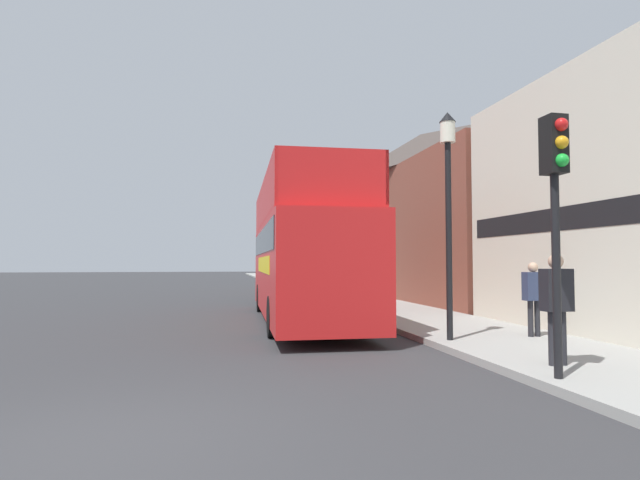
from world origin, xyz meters
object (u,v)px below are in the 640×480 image
(tour_bus, at_px, (302,259))
(lamp_post_nearest, at_px, (448,183))
(pedestrian_nearest, at_px, (557,298))
(traffic_signal, at_px, (556,185))
(lamp_post_third, at_px, (310,233))
(lamp_post_second, at_px, (352,225))
(parked_car_ahead_of_bus, at_px, (289,287))
(pedestrian_second, at_px, (533,292))

(tour_bus, distance_m, lamp_post_nearest, 5.89)
(pedestrian_nearest, bearing_deg, traffic_signal, -125.95)
(tour_bus, relative_size, lamp_post_third, 2.32)
(pedestrian_nearest, height_order, lamp_post_second, lamp_post_second)
(lamp_post_second, bearing_deg, lamp_post_nearest, -90.47)
(traffic_signal, height_order, lamp_post_third, lamp_post_third)
(tour_bus, xyz_separation_m, lamp_post_nearest, (2.30, -5.17, 1.63))
(tour_bus, bearing_deg, pedestrian_nearest, -68.28)
(parked_car_ahead_of_bus, xyz_separation_m, lamp_post_nearest, (1.51, -13.17, 2.86))
(parked_car_ahead_of_bus, distance_m, lamp_post_second, 5.99)
(parked_car_ahead_of_bus, bearing_deg, lamp_post_nearest, -82.60)
(pedestrian_nearest, relative_size, lamp_post_third, 0.39)
(tour_bus, height_order, lamp_post_third, lamp_post_third)
(pedestrian_second, bearing_deg, traffic_signal, -120.58)
(lamp_post_second, height_order, lamp_post_third, lamp_post_third)
(traffic_signal, xyz_separation_m, lamp_post_third, (0.09, 19.57, 0.43))
(pedestrian_second, relative_size, lamp_post_second, 0.37)
(pedestrian_second, xyz_separation_m, traffic_signal, (-2.16, -3.65, 1.77))
(pedestrian_nearest, bearing_deg, lamp_post_second, 92.25)
(lamp_post_nearest, bearing_deg, tour_bus, 114.00)
(lamp_post_third, bearing_deg, lamp_post_second, -89.41)
(lamp_post_third, bearing_deg, tour_bus, -101.95)
(lamp_post_nearest, relative_size, lamp_post_third, 1.06)
(lamp_post_second, bearing_deg, pedestrian_nearest, -87.75)
(pedestrian_second, relative_size, lamp_post_third, 0.36)
(parked_car_ahead_of_bus, distance_m, pedestrian_nearest, 16.07)
(parked_car_ahead_of_bus, relative_size, lamp_post_third, 0.98)
(tour_bus, height_order, pedestrian_second, tour_bus)
(tour_bus, xyz_separation_m, lamp_post_second, (2.37, 2.82, 1.32))
(tour_bus, relative_size, pedestrian_second, 6.50)
(pedestrian_nearest, bearing_deg, lamp_post_third, 91.54)
(tour_bus, distance_m, lamp_post_second, 3.91)
(traffic_signal, xyz_separation_m, lamp_post_nearest, (0.11, 3.59, 0.60))
(pedestrian_second, bearing_deg, parked_car_ahead_of_bus, 105.22)
(traffic_signal, bearing_deg, pedestrian_nearest, 54.05)
(pedestrian_second, relative_size, traffic_signal, 0.44)
(pedestrian_nearest, xyz_separation_m, traffic_signal, (-0.59, -0.82, 1.69))
(pedestrian_nearest, xyz_separation_m, pedestrian_second, (1.56, 2.83, -0.08))
(pedestrian_nearest, height_order, lamp_post_third, lamp_post_third)
(tour_bus, relative_size, pedestrian_nearest, 6.02)
(pedestrian_nearest, distance_m, traffic_signal, 1.97)
(tour_bus, xyz_separation_m, parked_car_ahead_of_bus, (0.79, 8.00, -1.23))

